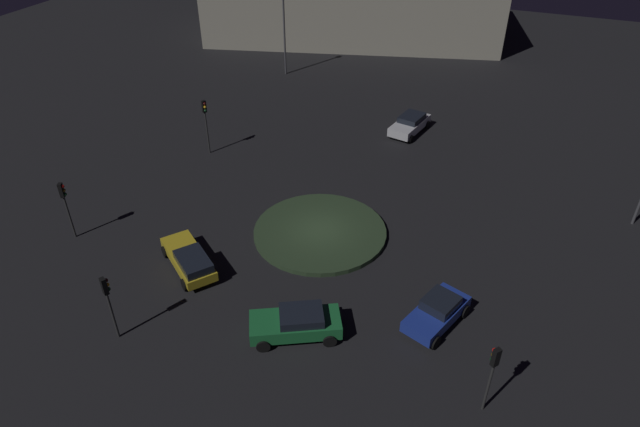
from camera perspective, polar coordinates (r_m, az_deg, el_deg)
The scene contains 12 objects.
ground_plane at distance 34.35m, azimuth -0.00°, elevation -2.07°, with size 114.79×114.79×0.00m, color black.
roundabout_island at distance 34.27m, azimuth -0.00°, elevation -1.87°, with size 8.15×8.15×0.29m, color #2D4228.
car_white at distance 46.49m, azimuth 9.19°, elevation 9.05°, with size 2.74×4.62×1.41m.
car_yellow at distance 32.04m, azimuth -13.19°, elevation -4.62°, with size 4.70×4.13×1.40m.
car_blue at distance 28.76m, azimuth 11.91°, elevation -9.79°, with size 3.00×4.22×1.49m.
car_green at distance 27.61m, azimuth -2.42°, elevation -11.13°, with size 4.75×3.65×1.50m.
traffic_light_northeast at distance 27.96m, azimuth -20.90°, elevation -7.88°, with size 0.37×0.40×3.77m.
traffic_light_northeast_near at distance 35.80m, azimuth -24.66°, elevation 1.31°, with size 0.39×0.36×3.81m.
traffic_light_southeast at distance 42.57m, azimuth -11.64°, elevation 9.69°, with size 0.40×0.37×4.28m.
traffic_light_northwest at distance 24.36m, azimuth 17.26°, elevation -14.78°, with size 0.39×0.38×3.74m.
streetlamp_southeast at distance 56.78m, azimuth -3.72°, elevation 19.14°, with size 0.55×0.55×7.92m.
store_building at distance 69.99m, azimuth 3.45°, elevation 20.63°, with size 35.61×23.02×7.08m.
Camera 1 is at (-10.27, 25.49, 20.61)m, focal length 31.27 mm.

